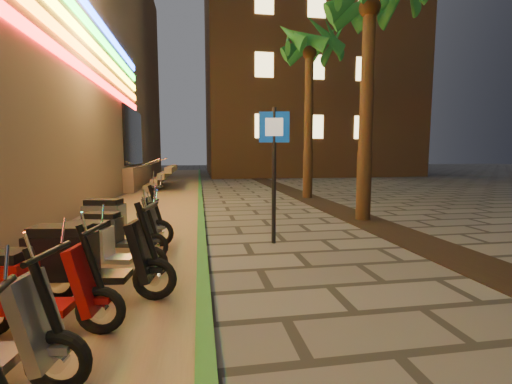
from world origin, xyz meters
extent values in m
cube|color=#8C7251|center=(-2.60, 10.00, 0.01)|extent=(3.40, 60.00, 0.01)
cube|color=#2C712A|center=(-0.90, 10.00, 0.05)|extent=(0.18, 60.00, 0.10)
cube|color=black|center=(3.60, 5.00, 0.01)|extent=(1.20, 40.00, 0.02)
cube|color=black|center=(-4.45, 18.00, 2.80)|extent=(0.08, 5.00, 3.00)
cube|color=gray|center=(-6.50, 18.00, 0.60)|extent=(5.00, 6.00, 1.20)
cube|color=#FF1414|center=(-4.45, 6.00, 4.50)|extent=(0.06, 26.00, 0.28)
cube|color=gray|center=(-3.50, 18.00, 0.15)|extent=(0.35, 5.00, 0.30)
cube|color=gray|center=(-3.15, 18.00, 0.45)|extent=(0.35, 5.00, 0.30)
cube|color=gray|center=(-2.80, 18.00, 0.75)|extent=(0.35, 5.00, 0.30)
cube|color=gray|center=(-2.45, 18.00, 1.05)|extent=(0.35, 5.00, 0.30)
cylinder|color=silver|center=(-3.90, 16.00, 1.25)|extent=(2.09, 0.06, 0.81)
cylinder|color=silver|center=(-3.90, 20.00, 1.25)|extent=(2.09, 0.06, 0.81)
cube|color=brown|center=(9.00, 32.00, 12.50)|extent=(18.00, 16.00, 25.00)
cube|color=#FFE38C|center=(4.00, 23.97, 4.00)|extent=(1.40, 0.06, 1.80)
cube|color=#FFE38C|center=(8.00, 23.97, 4.00)|extent=(1.40, 0.06, 1.80)
cube|color=#FFE38C|center=(12.00, 23.97, 4.00)|extent=(1.40, 0.06, 1.80)
cube|color=#FFE38C|center=(4.00, 23.97, 8.50)|extent=(1.40, 0.06, 1.80)
cube|color=#FFE38C|center=(8.00, 23.97, 8.50)|extent=(1.40, 0.06, 1.80)
cube|color=#FFE38C|center=(12.00, 23.97, 8.50)|extent=(1.40, 0.06, 1.80)
cube|color=#FFE38C|center=(4.00, 23.97, 13.00)|extent=(1.40, 0.06, 1.80)
cube|color=#FFE38C|center=(8.00, 23.97, 13.00)|extent=(1.40, 0.06, 1.80)
cube|color=#FFE38C|center=(12.00, 23.97, 13.00)|extent=(1.40, 0.06, 1.80)
cylinder|color=#472D19|center=(3.60, 7.00, 2.85)|extent=(0.40, 0.40, 5.70)
sphere|color=#472D19|center=(3.60, 7.00, 5.70)|extent=(0.56, 0.56, 0.56)
cone|color=#174B19|center=(4.28, 7.57, 6.15)|extent=(1.70, 1.86, 1.52)
cone|color=#174B19|center=(3.75, 7.87, 6.15)|extent=(2.00, 0.93, 1.52)
cone|color=#174B19|center=(3.16, 7.77, 6.15)|extent=(1.97, 1.48, 1.52)
cylinder|color=#472D19|center=(3.60, 12.00, 2.98)|extent=(0.40, 0.40, 5.95)
sphere|color=#472D19|center=(3.60, 12.00, 5.95)|extent=(0.56, 0.56, 0.56)
cone|color=#174B19|center=(4.49, 12.00, 6.40)|extent=(0.60, 1.93, 1.52)
cone|color=#174B19|center=(4.28, 12.57, 6.40)|extent=(1.70, 1.86, 1.52)
cone|color=#174B19|center=(3.75, 12.87, 6.40)|extent=(2.00, 0.93, 1.52)
cone|color=#174B19|center=(3.16, 12.77, 6.40)|extent=(1.97, 1.48, 1.52)
cone|color=#174B19|center=(2.77, 12.30, 6.40)|extent=(1.22, 2.02, 1.52)
cone|color=#174B19|center=(2.77, 11.70, 6.40)|extent=(1.22, 2.02, 1.52)
cone|color=#174B19|center=(3.16, 11.23, 6.40)|extent=(1.97, 1.48, 1.52)
cone|color=#174B19|center=(3.75, 11.13, 6.40)|extent=(2.00, 0.93, 1.52)
cone|color=#174B19|center=(4.28, 11.43, 6.40)|extent=(1.70, 1.86, 1.52)
cylinder|color=black|center=(0.58, 4.93, 1.38)|extent=(0.09, 0.09, 2.76)
cube|color=#0B3E93|center=(0.57, 4.91, 2.38)|extent=(0.60, 0.16, 0.61)
cube|color=white|center=(0.57, 4.88, 2.38)|extent=(0.35, 0.10, 0.35)
torus|color=black|center=(-2.01, 0.79, 0.26)|extent=(0.52, 0.17, 0.51)
cylinder|color=silver|center=(-2.01, 0.79, 0.26)|extent=(0.15, 0.12, 0.14)
cube|color=#999AA0|center=(-2.15, 0.80, 0.59)|extent=(0.31, 0.43, 0.70)
cylinder|color=black|center=(-2.08, 0.80, 0.79)|extent=(0.28, 0.10, 0.73)
cylinder|color=black|center=(-2.03, 0.79, 1.11)|extent=(0.12, 0.57, 0.04)
cube|color=#999AA0|center=(-2.01, 0.79, 0.38)|extent=(0.23, 0.17, 0.06)
torus|color=black|center=(-1.94, 1.66, 0.25)|extent=(0.52, 0.16, 0.51)
cylinder|color=silver|center=(-1.94, 1.66, 0.25)|extent=(0.15, 0.11, 0.14)
cube|color=maroon|center=(-2.49, 1.73, 0.29)|extent=(0.57, 0.39, 0.08)
cube|color=maroon|center=(-2.07, 1.68, 0.59)|extent=(0.31, 0.42, 0.69)
cylinder|color=black|center=(-2.00, 1.67, 0.78)|extent=(0.27, 0.10, 0.72)
cylinder|color=black|center=(-1.96, 1.66, 1.10)|extent=(0.11, 0.57, 0.04)
cube|color=maroon|center=(-1.94, 1.66, 0.37)|extent=(0.23, 0.16, 0.06)
torus|color=black|center=(-2.69, 2.57, 0.28)|extent=(0.57, 0.18, 0.56)
cylinder|color=silver|center=(-2.69, 2.57, 0.28)|extent=(0.16, 0.12, 0.15)
torus|color=black|center=(-1.50, 2.42, 0.28)|extent=(0.57, 0.18, 0.56)
cylinder|color=silver|center=(-1.50, 2.42, 0.28)|extent=(0.16, 0.12, 0.15)
cube|color=black|center=(-2.10, 2.49, 0.32)|extent=(0.63, 0.43, 0.09)
cube|color=black|center=(-2.60, 2.56, 0.59)|extent=(0.79, 0.50, 0.54)
cube|color=black|center=(-2.60, 2.56, 0.90)|extent=(0.70, 0.42, 0.13)
cube|color=black|center=(-1.65, 2.44, 0.64)|extent=(0.34, 0.46, 0.75)
cylinder|color=black|center=(-1.57, 2.43, 0.86)|extent=(0.30, 0.11, 0.79)
cylinder|color=black|center=(-1.52, 2.42, 1.20)|extent=(0.12, 0.62, 0.05)
cube|color=black|center=(-1.50, 2.42, 0.41)|extent=(0.25, 0.18, 0.06)
torus|color=black|center=(-2.66, 3.48, 0.24)|extent=(0.49, 0.20, 0.49)
cylinder|color=silver|center=(-2.66, 3.48, 0.24)|extent=(0.15, 0.12, 0.13)
torus|color=black|center=(-1.64, 3.24, 0.24)|extent=(0.49, 0.20, 0.49)
cylinder|color=silver|center=(-1.64, 3.24, 0.24)|extent=(0.15, 0.12, 0.13)
cube|color=white|center=(-2.16, 3.36, 0.28)|extent=(0.57, 0.43, 0.07)
cube|color=white|center=(-2.58, 3.46, 0.51)|extent=(0.72, 0.50, 0.47)
cube|color=black|center=(-2.58, 3.46, 0.79)|extent=(0.63, 0.42, 0.11)
cube|color=white|center=(-1.76, 3.27, 0.56)|extent=(0.33, 0.42, 0.66)
cylinder|color=black|center=(-1.70, 3.25, 0.75)|extent=(0.26, 0.12, 0.69)
cylinder|color=black|center=(-1.65, 3.24, 1.05)|extent=(0.16, 0.54, 0.04)
cube|color=white|center=(-1.64, 3.24, 0.36)|extent=(0.23, 0.17, 0.06)
torus|color=black|center=(-2.70, 4.41, 0.24)|extent=(0.48, 0.20, 0.47)
cylinder|color=silver|center=(-2.70, 4.41, 0.24)|extent=(0.14, 0.12, 0.13)
torus|color=black|center=(-1.71, 4.18, 0.24)|extent=(0.48, 0.20, 0.47)
cylinder|color=silver|center=(-1.71, 4.18, 0.24)|extent=(0.14, 0.12, 0.13)
cube|color=#25282A|center=(-2.21, 4.30, 0.27)|extent=(0.56, 0.41, 0.07)
cube|color=#25282A|center=(-2.63, 4.40, 0.50)|extent=(0.70, 0.48, 0.45)
cube|color=black|center=(-2.63, 4.40, 0.76)|extent=(0.61, 0.41, 0.11)
cube|color=#25282A|center=(-1.83, 4.21, 0.54)|extent=(0.32, 0.41, 0.64)
cylinder|color=black|center=(-1.77, 4.20, 0.73)|extent=(0.26, 0.12, 0.67)
cylinder|color=black|center=(-1.72, 4.19, 1.02)|extent=(0.16, 0.52, 0.04)
cube|color=#25282A|center=(-1.71, 4.18, 0.35)|extent=(0.22, 0.17, 0.05)
torus|color=black|center=(-2.88, 5.24, 0.28)|extent=(0.56, 0.21, 0.55)
cylinder|color=silver|center=(-2.88, 5.24, 0.28)|extent=(0.17, 0.13, 0.15)
torus|color=black|center=(-1.71, 5.02, 0.28)|extent=(0.56, 0.21, 0.55)
cylinder|color=silver|center=(-1.71, 5.02, 0.28)|extent=(0.17, 0.13, 0.15)
cube|color=#939299|center=(-2.31, 5.13, 0.32)|extent=(0.64, 0.46, 0.08)
cube|color=#939299|center=(-2.80, 5.23, 0.58)|extent=(0.80, 0.53, 0.53)
cube|color=black|center=(-2.80, 5.23, 0.89)|extent=(0.71, 0.46, 0.13)
cube|color=#939299|center=(-1.86, 5.05, 0.64)|extent=(0.36, 0.47, 0.75)
cylinder|color=black|center=(-1.79, 5.03, 0.85)|extent=(0.30, 0.13, 0.78)
cylinder|color=black|center=(-1.73, 5.02, 1.19)|extent=(0.16, 0.61, 0.05)
cube|color=#939299|center=(-1.71, 5.02, 0.40)|extent=(0.26, 0.19, 0.06)
camera|label=1|loc=(-0.93, -1.87, 1.82)|focal=24.00mm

